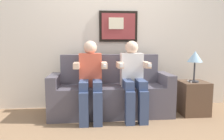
# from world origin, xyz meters

# --- Properties ---
(ground_plane) EXTENTS (5.45, 5.45, 0.00)m
(ground_plane) POSITION_xyz_m (0.00, 0.00, 0.00)
(ground_plane) COLOR #8C6B4C
(back_wall_assembly) EXTENTS (4.19, 0.10, 2.60)m
(back_wall_assembly) POSITION_xyz_m (0.00, 0.76, 1.30)
(back_wall_assembly) COLOR beige
(back_wall_assembly) RESTS_ON ground_plane
(couch) EXTENTS (1.79, 0.58, 0.90)m
(couch) POSITION_xyz_m (0.00, 0.33, 0.31)
(couch) COLOR #514C56
(couch) RESTS_ON ground_plane
(person_on_left) EXTENTS (0.46, 0.56, 1.11)m
(person_on_left) POSITION_xyz_m (-0.30, 0.16, 0.61)
(person_on_left) COLOR #D8593F
(person_on_left) RESTS_ON ground_plane
(person_on_right) EXTENTS (0.46, 0.56, 1.11)m
(person_on_right) POSITION_xyz_m (0.30, 0.16, 0.61)
(person_on_right) COLOR white
(person_on_right) RESTS_ON ground_plane
(side_table_right) EXTENTS (0.40, 0.40, 0.50)m
(side_table_right) POSITION_xyz_m (1.25, 0.22, 0.25)
(side_table_right) COLOR brown
(side_table_right) RESTS_ON ground_plane
(table_lamp) EXTENTS (0.22, 0.22, 0.46)m
(table_lamp) POSITION_xyz_m (1.23, 0.18, 0.86)
(table_lamp) COLOR #333338
(table_lamp) RESTS_ON side_table_right
(spare_remote_on_table) EXTENTS (0.04, 0.13, 0.02)m
(spare_remote_on_table) POSITION_xyz_m (1.18, 0.20, 0.51)
(spare_remote_on_table) COLOR white
(spare_remote_on_table) RESTS_ON side_table_right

